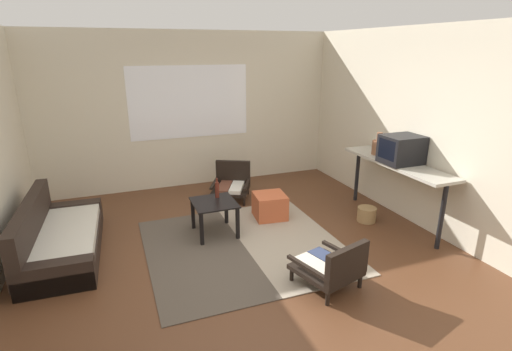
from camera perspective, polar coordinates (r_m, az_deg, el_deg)
The scene contains 14 objects.
ground_plane at distance 4.70m, azimuth -1.07°, elevation -12.62°, with size 7.80×7.80×0.00m, color #56331E.
far_wall_with_window at distance 7.07m, azimuth -9.73°, elevation 9.36°, with size 5.60×0.13×2.70m.
side_wall_right at distance 5.84m, azimuth 23.26°, elevation 6.30°, with size 0.12×6.60×2.70m, color beige.
area_rug at distance 5.04m, azimuth -1.79°, elevation -10.26°, with size 2.40×2.37×0.01m.
couch at distance 5.33m, azimuth -27.00°, elevation -8.23°, with size 0.87×1.90×0.70m.
coffee_table at distance 5.23m, azimuth -6.13°, elevation -4.82°, with size 0.56×0.59×0.46m.
armchair_by_window at distance 6.52m, azimuth -3.60°, elevation -1.11°, with size 0.79×0.80×0.59m.
armchair_striped_foreground at distance 4.21m, azimuth 11.05°, elevation -12.92°, with size 0.72×0.74×0.55m.
ottoman_orange at distance 5.76m, azimuth 2.03°, elevation -4.50°, with size 0.45×0.45×0.37m, color #BC5633.
console_shelf at distance 5.78m, azimuth 19.88°, elevation 1.09°, with size 0.47×1.88×0.90m.
crt_television at distance 5.67m, azimuth 20.54°, elevation 3.61°, with size 0.51×0.43×0.38m.
clay_vase at distance 6.04m, azimuth 17.53°, elevation 4.07°, with size 0.20×0.20×0.33m.
glass_bottle at distance 5.31m, azimuth -5.73°, elevation -2.03°, with size 0.06×0.06×0.28m.
wicker_basket at distance 5.90m, azimuth 15.91°, elevation -5.50°, with size 0.27×0.27×0.21m, color #9E7A4C.
Camera 1 is at (-1.36, -3.80, 2.40)m, focal length 27.30 mm.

